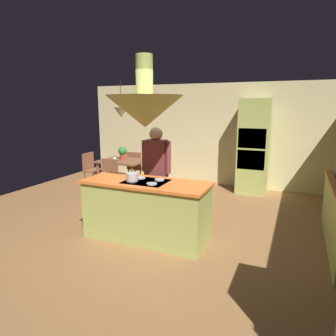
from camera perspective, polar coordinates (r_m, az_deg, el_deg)
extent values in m
plane|color=olive|center=(5.00, -2.93, -12.07)|extent=(8.16, 8.16, 0.00)
cube|color=beige|center=(7.86, 8.18, 6.16)|extent=(6.80, 0.10, 2.55)
cube|color=#A8B259|center=(4.68, -4.07, -8.12)|extent=(1.85, 0.71, 0.86)
cube|color=orange|center=(4.54, -4.15, -2.76)|extent=(1.91, 0.77, 0.04)
cube|color=black|center=(4.54, -4.16, -2.57)|extent=(0.64, 0.52, 0.01)
cylinder|color=#B2B2B7|center=(4.50, -6.73, -2.55)|extent=(0.15, 0.15, 0.02)
cylinder|color=#B2B2B7|center=(4.35, -3.07, -2.97)|extent=(0.15, 0.15, 0.02)
cylinder|color=#B2B2B7|center=(4.72, -5.16, -1.85)|extent=(0.15, 0.15, 0.02)
cylinder|color=#B2B2B7|center=(4.58, -1.63, -2.22)|extent=(0.15, 0.15, 0.02)
cube|color=#A8B259|center=(7.27, 15.71, 3.88)|extent=(0.66, 0.62, 2.16)
cube|color=black|center=(6.96, 15.48, 5.37)|extent=(0.60, 0.04, 0.44)
cube|color=black|center=(7.03, 15.27, 1.48)|extent=(0.60, 0.04, 0.44)
cube|color=brown|center=(7.18, -8.51, 1.33)|extent=(1.03, 0.83, 0.04)
cylinder|color=brown|center=(7.22, -12.96, -1.86)|extent=(0.06, 0.06, 0.72)
cylinder|color=brown|center=(6.74, -6.69, -2.61)|extent=(0.06, 0.06, 0.72)
cylinder|color=brown|center=(7.79, -9.91, -0.76)|extent=(0.06, 0.06, 0.72)
cylinder|color=brown|center=(7.34, -3.95, -1.37)|extent=(0.06, 0.06, 0.72)
cylinder|color=tan|center=(5.33, -3.05, -5.84)|extent=(0.14, 0.14, 0.82)
cylinder|color=tan|center=(5.26, -1.28, -6.08)|extent=(0.14, 0.14, 0.82)
cube|color=brown|center=(5.12, -2.23, 1.79)|extent=(0.36, 0.22, 0.63)
cylinder|color=brown|center=(5.21, -4.42, 2.29)|extent=(0.09, 0.09, 0.54)
cylinder|color=brown|center=(5.03, 0.03, 1.98)|extent=(0.09, 0.09, 0.54)
sphere|color=tan|center=(5.07, -2.27, 6.42)|extent=(0.22, 0.22, 0.22)
cone|color=#A8B259|center=(4.40, -4.36, 10.54)|extent=(1.10, 1.10, 0.45)
cylinder|color=#A8B259|center=(4.42, -4.46, 17.03)|extent=(0.24, 0.24, 0.55)
cone|color=beige|center=(7.07, -8.78, 10.30)|extent=(0.32, 0.32, 0.22)
cylinder|color=black|center=(7.07, -8.89, 13.62)|extent=(0.01, 0.01, 0.60)
cube|color=brown|center=(6.66, -11.64, -2.23)|extent=(0.40, 0.40, 0.04)
cube|color=brown|center=(6.76, -10.85, -0.09)|extent=(0.40, 0.04, 0.42)
cylinder|color=brown|center=(6.68, -13.60, -4.27)|extent=(0.04, 0.04, 0.43)
cylinder|color=brown|center=(6.49, -11.18, -4.64)|extent=(0.04, 0.04, 0.43)
cylinder|color=brown|center=(6.95, -11.92, -3.58)|extent=(0.04, 0.04, 0.43)
cylinder|color=brown|center=(6.76, -9.56, -3.91)|extent=(0.04, 0.04, 0.43)
cube|color=brown|center=(7.84, -5.71, 0.04)|extent=(0.40, 0.40, 0.04)
cube|color=brown|center=(7.65, -6.40, 1.40)|extent=(0.40, 0.04, 0.42)
cylinder|color=brown|center=(7.96, -4.02, -1.42)|extent=(0.04, 0.04, 0.43)
cylinder|color=brown|center=(8.12, -6.16, -1.20)|extent=(0.04, 0.04, 0.43)
cylinder|color=brown|center=(7.67, -5.18, -1.94)|extent=(0.04, 0.04, 0.43)
cylinder|color=brown|center=(7.83, -7.37, -1.71)|extent=(0.04, 0.04, 0.43)
cube|color=brown|center=(7.69, -13.61, -0.46)|extent=(0.40, 0.40, 0.04)
cube|color=brown|center=(7.76, -14.76, 1.24)|extent=(0.04, 0.40, 0.42)
cylinder|color=brown|center=(7.51, -13.26, -2.50)|extent=(0.04, 0.04, 0.43)
cylinder|color=brown|center=(7.78, -11.78, -1.95)|extent=(0.04, 0.04, 0.43)
cylinder|color=brown|center=(7.71, -15.30, -2.23)|extent=(0.04, 0.04, 0.43)
cylinder|color=brown|center=(7.97, -13.79, -1.71)|extent=(0.04, 0.04, 0.43)
cylinder|color=#99382D|center=(7.25, -8.49, 2.08)|extent=(0.14, 0.14, 0.12)
sphere|color=#2D722D|center=(7.23, -8.52, 3.17)|extent=(0.20, 0.20, 0.20)
cylinder|color=white|center=(7.04, -9.98, 1.62)|extent=(0.07, 0.07, 0.09)
cylinder|color=#B2B2B7|center=(4.48, -6.75, -1.68)|extent=(0.18, 0.18, 0.12)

